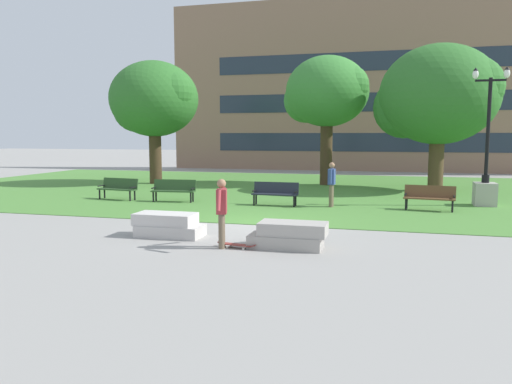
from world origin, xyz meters
TOP-DOWN VIEW (x-y plane):
  - ground_plane at (0.00, 0.00)m, footprint 140.00×140.00m
  - grass_lawn at (0.00, 10.00)m, footprint 40.00×20.00m
  - concrete_block_center at (-1.78, -2.25)m, footprint 1.87×0.90m
  - concrete_block_left at (1.71, -2.77)m, footprint 1.90×0.90m
  - person_skateboarder at (0.11, -3.21)m, footprint 0.33×1.20m
  - skateboard at (0.48, -3.15)m, footprint 1.04×0.36m
  - park_bench_near_left at (-4.55, 4.31)m, footprint 1.85×0.72m
  - park_bench_near_right at (-0.23, 4.31)m, footprint 1.80×0.55m
  - park_bench_far_left at (-7.13, 4.32)m, footprint 1.86×0.79m
  - park_bench_far_right at (5.52, 4.49)m, footprint 1.85×0.76m
  - lamp_post_left at (7.70, 6.30)m, footprint 1.32×0.80m
  - tree_far_right at (0.64, 12.93)m, footprint 4.73×4.50m
  - tree_near_left at (-8.81, 11.20)m, footprint 5.18×4.94m
  - tree_near_right at (6.22, 11.28)m, footprint 5.94×5.66m
  - person_bystander_near_lawn at (1.94, 4.45)m, footprint 0.26×0.63m
  - building_facade_distant at (2.42, 24.50)m, footprint 31.20×1.03m

SIDE VIEW (x-z plane):
  - ground_plane at x=0.00m, z-range 0.00..0.00m
  - grass_lawn at x=0.00m, z-range 0.00..0.02m
  - skateboard at x=0.48m, z-range 0.02..0.15m
  - concrete_block_center at x=-1.78m, z-range -0.01..0.63m
  - concrete_block_left at x=1.71m, z-range -0.01..0.63m
  - park_bench_near_left at x=-4.55m, z-range 0.09..0.99m
  - park_bench_near_right at x=-0.23m, z-range 0.09..0.99m
  - park_bench_far_left at x=-7.13m, z-range 0.09..0.99m
  - park_bench_far_right at x=5.52m, z-range 0.09..0.99m
  - person_skateboarder at x=0.11m, z-range 0.11..1.82m
  - person_bystander_near_lawn at x=1.94m, z-range 0.13..1.84m
  - lamp_post_left at x=7.70m, z-range -1.57..3.75m
  - tree_near_right at x=6.22m, z-range 1.09..8.19m
  - tree_near_left at x=-8.81m, z-range 1.27..8.11m
  - tree_far_right at x=0.64m, z-range 1.52..8.54m
  - building_facade_distant at x=2.42m, z-range -0.01..13.07m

